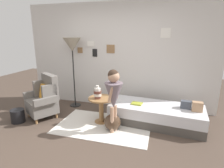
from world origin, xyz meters
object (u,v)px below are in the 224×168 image
daybed (156,114)px  magazine_basket (18,116)px  book_on_daybed (137,104)px  demijohn_near (112,122)px  side_table (101,105)px  person_child (114,93)px  armchair (44,98)px  floor_lamp (72,47)px  vase_striped (98,93)px

daybed → magazine_basket: size_ratio=7.03×
book_on_daybed → demijohn_near: (-0.40, -0.49, -0.25)m
side_table → magazine_basket: 1.82m
side_table → person_child: person_child is taller
person_child → side_table: bearing=138.2°
magazine_basket → armchair: bearing=45.0°
person_child → demijohn_near: size_ratio=3.00×
floor_lamp → demijohn_near: bearing=-36.6°
armchair → book_on_daybed: size_ratio=4.41×
vase_striped → book_on_daybed: bearing=20.6°
vase_striped → demijohn_near: 0.66m
side_table → person_child: (0.36, -0.32, 0.40)m
daybed → person_child: (-0.76, -0.59, 0.60)m
book_on_daybed → side_table: bearing=-162.1°
daybed → floor_lamp: floor_lamp is taller
person_child → magazine_basket: 2.20m
armchair → vase_striped: (1.28, 0.03, 0.23)m
armchair → person_child: person_child is taller
daybed → vase_striped: vase_striped is taller
book_on_daybed → floor_lamp: bearing=164.2°
side_table → vase_striped: vase_striped is taller
person_child → magazine_basket: bearing=-175.4°
daybed → demijohn_near: bearing=-146.5°
floor_lamp → book_on_daybed: (1.71, -0.48, -1.12)m
armchair → daybed: (2.45, 0.36, -0.24)m
armchair → demijohn_near: (1.65, -0.17, -0.27)m
book_on_daybed → magazine_basket: bearing=-163.6°
daybed → magazine_basket: daybed is taller
floor_lamp → demijohn_near: (1.31, -0.97, -1.37)m
vase_striped → person_child: 0.51m
daybed → floor_lamp: (-2.11, 0.44, 1.34)m
vase_striped → book_on_daybed: (0.77, 0.29, -0.25)m
floor_lamp → demijohn_near: size_ratio=4.30×
armchair → side_table: bearing=3.7°
side_table → demijohn_near: 0.47m
daybed → floor_lamp: size_ratio=1.12×
side_table → floor_lamp: floor_lamp is taller
daybed → side_table: bearing=-166.4°
side_table → vase_striped: (-0.06, -0.06, 0.28)m
armchair → book_on_daybed: 2.08m
demijohn_near → person_child: bearing=-58.2°
person_child → book_on_daybed: size_ratio=5.58×
vase_striped → demijohn_near: bearing=-27.9°
armchair → vase_striped: bearing=1.3°
armchair → daybed: armchair is taller
side_table → armchair: bearing=-176.3°
floor_lamp → person_child: (1.35, -1.04, -0.74)m
armchair → side_table: (1.33, 0.09, -0.05)m
vase_striped → daybed: bearing=15.7°
vase_striped → person_child: size_ratio=0.23×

